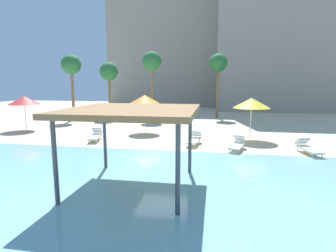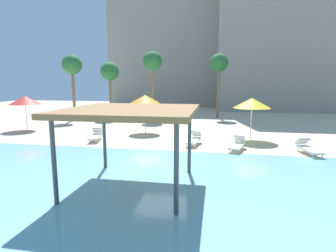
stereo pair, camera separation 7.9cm
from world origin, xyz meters
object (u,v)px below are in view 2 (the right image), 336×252
object	(u,v)px
beach_umbrella_red_2	(25,100)
beach_umbrella_yellow_1	(252,103)
lounge_chair_2	(237,144)
lounge_chair_4	(308,148)
palm_tree_3	(110,73)
shade_pavilion	(132,113)
palm_tree_0	(219,64)
beach_umbrella_orange_0	(145,99)
palm_tree_2	(153,63)
lounge_chair_1	(96,135)
lounge_chair_0	(194,139)
palm_tree_1	(72,66)

from	to	relation	value
beach_umbrella_red_2	beach_umbrella_yellow_1	bearing A→B (deg)	-2.82
lounge_chair_2	lounge_chair_4	world-z (taller)	same
palm_tree_3	shade_pavilion	bearing A→B (deg)	-65.77
shade_pavilion	palm_tree_0	bearing A→B (deg)	81.52
beach_umbrella_orange_0	palm_tree_3	world-z (taller)	palm_tree_3
palm_tree_2	lounge_chair_1	bearing A→B (deg)	-96.53
lounge_chair_0	palm_tree_1	size ratio (longest dim) A/B	0.31
lounge_chair_4	palm_tree_1	xyz separation A→B (m)	(-18.72, 10.09, 4.97)
lounge_chair_0	palm_tree_0	bearing A→B (deg)	-177.92
lounge_chair_0	lounge_chair_1	bearing A→B (deg)	-82.63
shade_pavilion	lounge_chair_0	size ratio (longest dim) A/B	2.20
beach_umbrella_red_2	lounge_chair_4	bearing A→B (deg)	-11.82
lounge_chair_0	lounge_chair_2	distance (m)	2.61
lounge_chair_0	palm_tree_2	distance (m)	13.16
beach_umbrella_yellow_1	lounge_chair_0	xyz separation A→B (m)	(-3.49, -2.09, -2.05)
lounge_chair_1	palm_tree_3	bearing A→B (deg)	-176.14
lounge_chair_0	lounge_chair_2	world-z (taller)	same
beach_umbrella_yellow_1	palm_tree_2	bearing A→B (deg)	134.33
palm_tree_0	palm_tree_2	bearing A→B (deg)	-159.46
shade_pavilion	palm_tree_1	size ratio (longest dim) A/B	0.67
palm_tree_2	palm_tree_3	distance (m)	4.76
lounge_chair_2	palm_tree_2	size ratio (longest dim) A/B	0.29
lounge_chair_4	palm_tree_2	distance (m)	17.21
palm_tree_1	beach_umbrella_yellow_1	bearing A→B (deg)	-22.88
beach_umbrella_yellow_1	lounge_chair_1	size ratio (longest dim) A/B	1.36
beach_umbrella_orange_0	palm_tree_0	world-z (taller)	palm_tree_0
lounge_chair_2	palm_tree_0	xyz separation A→B (m)	(-0.99, 14.28, 5.26)
lounge_chair_0	palm_tree_2	world-z (taller)	palm_tree_2
palm_tree_3	palm_tree_2	bearing A→B (deg)	-2.94
palm_tree_1	palm_tree_3	distance (m)	3.73
beach_umbrella_yellow_1	beach_umbrella_red_2	bearing A→B (deg)	177.18
palm_tree_3	lounge_chair_1	bearing A→B (deg)	-72.73
beach_umbrella_yellow_1	palm_tree_1	distance (m)	17.86
lounge_chair_2	lounge_chair_4	bearing A→B (deg)	102.05
palm_tree_1	palm_tree_2	bearing A→B (deg)	14.33
palm_tree_0	lounge_chair_1	bearing A→B (deg)	-120.45
beach_umbrella_orange_0	palm_tree_0	size ratio (longest dim) A/B	0.41
beach_umbrella_red_2	palm_tree_3	xyz separation A→B (m)	(3.72, 8.21, 2.42)
palm_tree_1	lounge_chair_4	bearing A→B (deg)	-28.33
beach_umbrella_orange_0	palm_tree_2	bearing A→B (deg)	98.92
shade_pavilion	palm_tree_3	bearing A→B (deg)	114.23
palm_tree_0	shade_pavilion	bearing A→B (deg)	-98.48
lounge_chair_4	palm_tree_1	world-z (taller)	palm_tree_1
beach_umbrella_red_2	lounge_chair_0	xyz separation A→B (m)	(13.49, -2.92, -2.00)
lounge_chair_0	lounge_chair_4	size ratio (longest dim) A/B	0.99
lounge_chair_0	palm_tree_3	distance (m)	15.45
palm_tree_0	palm_tree_1	size ratio (longest dim) A/B	1.05
lounge_chair_1	lounge_chair_2	xyz separation A→B (m)	(8.78, -1.04, 0.00)
lounge_chair_1	lounge_chair_4	world-z (taller)	same
palm_tree_0	lounge_chair_0	bearing A→B (deg)	-96.17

